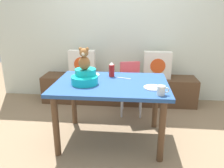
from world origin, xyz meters
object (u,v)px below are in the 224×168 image
at_px(ketchup_bottle, 112,70).
at_px(highchair, 132,81).
at_px(pillow_floral_left, 82,63).
at_px(dinner_plate_near, 92,75).
at_px(infant_seat_teal, 85,77).
at_px(coffee_mug, 161,90).
at_px(pillow_floral_right, 157,65).
at_px(dining_table, 111,91).
at_px(dinner_plate_far, 153,88).
at_px(teddy_bear, 84,59).

bearing_deg(ketchup_bottle, highchair, 64.43).
height_order(pillow_floral_left, dinner_plate_near, pillow_floral_left).
height_order(pillow_floral_left, ketchup_bottle, ketchup_bottle).
distance_m(infant_seat_teal, coffee_mug, 0.87).
distance_m(pillow_floral_right, infant_seat_teal, 1.56).
relative_size(pillow_floral_right, dining_table, 0.34).
xyz_separation_m(highchair, infant_seat_teal, (-0.52, -0.83, 0.29)).
height_order(dining_table, dinner_plate_far, dinner_plate_far).
distance_m(pillow_floral_left, dinner_plate_near, 0.97).
bearing_deg(pillow_floral_left, pillow_floral_right, 0.00).
bearing_deg(ketchup_bottle, pillow_floral_left, 122.23).
height_order(teddy_bear, coffee_mug, teddy_bear).
xyz_separation_m(pillow_floral_right, highchair, (-0.41, -0.42, -0.16)).
bearing_deg(highchair, dinner_plate_near, -136.00).
bearing_deg(pillow_floral_right, pillow_floral_left, 180.00).
height_order(infant_seat_teal, dinner_plate_far, infant_seat_teal).
distance_m(infant_seat_teal, ketchup_bottle, 0.42).
bearing_deg(teddy_bear, ketchup_bottle, 49.17).
bearing_deg(pillow_floral_left, infant_seat_teal, -75.69).
xyz_separation_m(teddy_bear, dinner_plate_far, (0.75, -0.09, -0.27)).
bearing_deg(highchair, pillow_floral_right, 45.41).
distance_m(ketchup_bottle, dinner_plate_near, 0.27).
height_order(pillow_floral_right, coffee_mug, pillow_floral_right).
distance_m(dining_table, highchair, 0.82).
xyz_separation_m(highchair, teddy_bear, (-0.52, -0.83, 0.50)).
bearing_deg(dinner_plate_far, highchair, 104.22).
relative_size(dining_table, ketchup_bottle, 6.99).
bearing_deg(dining_table, dinner_plate_near, 134.83).
distance_m(pillow_floral_right, dinner_plate_far, 1.35).
bearing_deg(dinner_plate_near, highchair, 44.00).
xyz_separation_m(dining_table, coffee_mug, (0.53, -0.35, 0.15)).
relative_size(dining_table, teddy_bear, 5.18).
bearing_deg(teddy_bear, pillow_floral_left, 104.30).
relative_size(pillow_floral_left, pillow_floral_right, 1.00).
relative_size(pillow_floral_right, ketchup_bottle, 2.38).
xyz_separation_m(pillow_floral_left, coffee_mug, (1.14, -1.54, 0.11)).
height_order(pillow_floral_right, ketchup_bottle, ketchup_bottle).
xyz_separation_m(pillow_floral_left, highchair, (0.84, -0.42, -0.16)).
xyz_separation_m(dining_table, infant_seat_teal, (-0.29, -0.06, 0.17)).
bearing_deg(pillow_floral_right, dinner_plate_near, -135.36).
bearing_deg(ketchup_bottle, infant_seat_teal, -130.88).
xyz_separation_m(highchair, dinner_plate_near, (-0.51, -0.49, 0.22)).
distance_m(teddy_bear, coffee_mug, 0.90).
xyz_separation_m(pillow_floral_right, ketchup_bottle, (-0.66, -0.94, 0.15)).
bearing_deg(coffee_mug, highchair, 104.77).
height_order(ketchup_bottle, dinner_plate_near, ketchup_bottle).
distance_m(highchair, dinner_plate_near, 0.74).
bearing_deg(infant_seat_teal, dining_table, 11.67).
xyz_separation_m(highchair, ketchup_bottle, (-0.25, -0.52, 0.31)).
xyz_separation_m(pillow_floral_left, dinner_plate_near, (0.33, -0.91, 0.07)).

